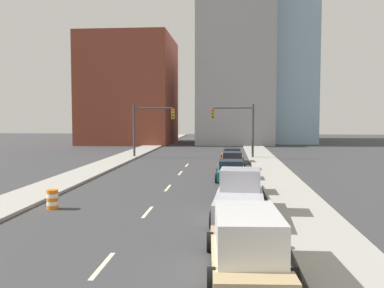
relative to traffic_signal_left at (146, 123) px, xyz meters
name	(u,v)px	position (x,y,z in m)	size (l,w,h in m)	color
sidewalk_left	(137,152)	(-2.33, 6.15, -3.69)	(2.91, 94.46, 0.16)	#9E9B93
sidewalk_right	(258,153)	(12.42, 6.15, -3.69)	(2.91, 94.46, 0.16)	#9E9B93
lane_stripe_at_8m	(103,265)	(5.04, -32.96, -3.77)	(0.16, 2.40, 0.01)	beige
lane_stripe_at_15m	(148,212)	(5.04, -25.69, -3.77)	(0.16, 2.40, 0.01)	beige
lane_stripe_at_22m	(168,188)	(5.04, -18.91, -3.77)	(0.16, 2.40, 0.01)	beige
lane_stripe_at_29m	(180,173)	(5.04, -11.96, -3.77)	(0.16, 2.40, 0.01)	beige
lane_stripe_at_35m	(187,165)	(5.04, -6.55, -3.77)	(0.16, 2.40, 0.01)	beige
building_brick_left	(130,91)	(-7.39, 24.35, 4.86)	(14.00, 16.00, 17.26)	brown
building_office_center	(235,63)	(9.78, 28.35, 9.65)	(12.00, 20.00, 26.86)	#99999E
building_glass_right	(272,41)	(16.41, 32.35, 13.97)	(13.00, 20.00, 35.50)	#8CADC6
traffic_signal_left	(146,123)	(0.00, 0.00, 0.00)	(4.53, 0.35, 5.78)	#38383D
traffic_signal_right	(240,123)	(10.07, 0.00, 0.00)	(4.53, 0.35, 5.78)	#38383D
traffic_barrel	(52,199)	(0.25, -25.40, -3.30)	(0.56, 0.56, 0.95)	orange
box_truck_tan	(247,243)	(9.44, -33.09, -2.91)	(2.58, 5.46, 1.81)	tan
pickup_truck_silver	(240,199)	(9.38, -26.52, -2.91)	(2.53, 5.83, 2.14)	#B2B2BC
sedan_brown	(238,183)	(9.41, -20.72, -3.11)	(2.06, 4.55, 1.44)	brown
sedan_teal	(231,171)	(9.06, -15.34, -3.12)	(2.18, 4.35, 1.43)	#196B75
sedan_red	(232,162)	(9.16, -9.98, -3.07)	(2.12, 4.28, 1.55)	red
sedan_yellow	(232,156)	(9.17, -4.16, -3.12)	(2.18, 4.55, 1.43)	gold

